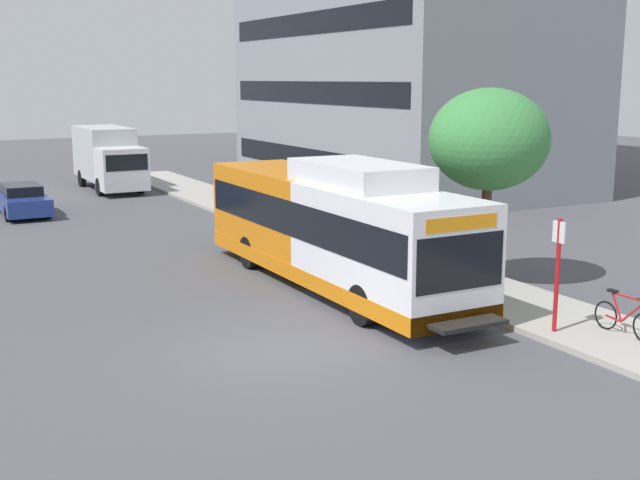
{
  "coord_description": "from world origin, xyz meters",
  "views": [
    {
      "loc": [
        -7.09,
        -15.26,
        5.79
      ],
      "look_at": [
        2.9,
        3.38,
        1.6
      ],
      "focal_mm": 45.88,
      "sensor_mm": 36.0,
      "label": 1
    }
  ],
  "objects_px": {
    "transit_bus": "(333,228)",
    "street_tree_near_stop": "(489,140)",
    "bicycle_parked": "(625,317)",
    "parked_car_far_lane": "(22,200)",
    "box_truck_background": "(108,157)",
    "bus_stop_sign_pole": "(558,267)"
  },
  "relations": [
    {
      "from": "box_truck_background",
      "to": "parked_car_far_lane",
      "type": "bearing_deg",
      "value": -129.37
    },
    {
      "from": "bicycle_parked",
      "to": "parked_car_far_lane",
      "type": "xyz_separation_m",
      "value": [
        -9.14,
        24.46,
        0.1
      ]
    },
    {
      "from": "transit_bus",
      "to": "bus_stop_sign_pole",
      "type": "xyz_separation_m",
      "value": [
        2.22,
        -6.37,
        -0.05
      ]
    },
    {
      "from": "bicycle_parked",
      "to": "box_truck_background",
      "type": "height_order",
      "value": "box_truck_background"
    },
    {
      "from": "transit_bus",
      "to": "bicycle_parked",
      "type": "xyz_separation_m",
      "value": [
        3.38,
        -7.35,
        -1.14
      ]
    },
    {
      "from": "transit_bus",
      "to": "street_tree_near_stop",
      "type": "relative_size",
      "value": 2.26
    },
    {
      "from": "bus_stop_sign_pole",
      "to": "bicycle_parked",
      "type": "relative_size",
      "value": 1.48
    },
    {
      "from": "bus_stop_sign_pole",
      "to": "street_tree_near_stop",
      "type": "height_order",
      "value": "street_tree_near_stop"
    },
    {
      "from": "street_tree_near_stop",
      "to": "box_truck_background",
      "type": "relative_size",
      "value": 0.77
    },
    {
      "from": "bus_stop_sign_pole",
      "to": "box_truck_background",
      "type": "height_order",
      "value": "box_truck_background"
    },
    {
      "from": "parked_car_far_lane",
      "to": "box_truck_background",
      "type": "xyz_separation_m",
      "value": [
        5.37,
        6.55,
        1.08
      ]
    },
    {
      "from": "bus_stop_sign_pole",
      "to": "box_truck_background",
      "type": "xyz_separation_m",
      "value": [
        -2.61,
        30.03,
        0.09
      ]
    },
    {
      "from": "street_tree_near_stop",
      "to": "parked_car_far_lane",
      "type": "bearing_deg",
      "value": 116.75
    },
    {
      "from": "street_tree_near_stop",
      "to": "box_truck_background",
      "type": "height_order",
      "value": "street_tree_near_stop"
    },
    {
      "from": "bicycle_parked",
      "to": "parked_car_far_lane",
      "type": "height_order",
      "value": "parked_car_far_lane"
    },
    {
      "from": "transit_bus",
      "to": "box_truck_background",
      "type": "distance_m",
      "value": 23.66
    },
    {
      "from": "transit_bus",
      "to": "parked_car_far_lane",
      "type": "bearing_deg",
      "value": 108.62
    },
    {
      "from": "bicycle_parked",
      "to": "box_truck_background",
      "type": "xyz_separation_m",
      "value": [
        -3.77,
        31.01,
        1.18
      ]
    },
    {
      "from": "bicycle_parked",
      "to": "street_tree_near_stop",
      "type": "xyz_separation_m",
      "value": [
        0.45,
        5.43,
        3.57
      ]
    },
    {
      "from": "bicycle_parked",
      "to": "parked_car_far_lane",
      "type": "relative_size",
      "value": 0.39
    },
    {
      "from": "bicycle_parked",
      "to": "box_truck_background",
      "type": "relative_size",
      "value": 0.25
    },
    {
      "from": "bus_stop_sign_pole",
      "to": "street_tree_near_stop",
      "type": "bearing_deg",
      "value": 70.15
    }
  ]
}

